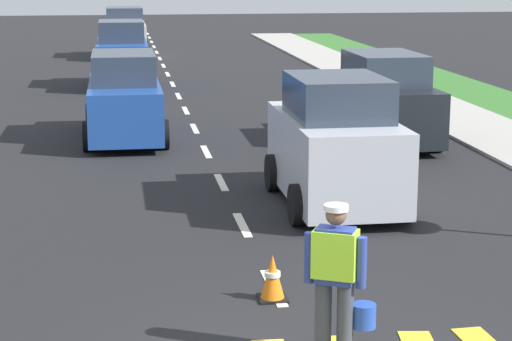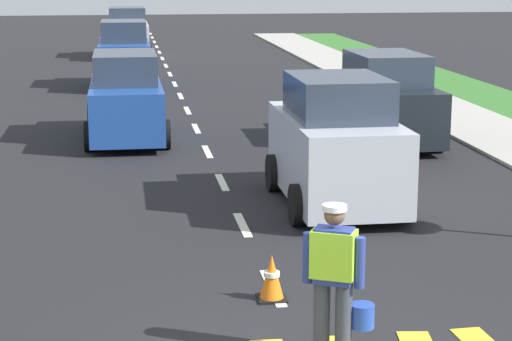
% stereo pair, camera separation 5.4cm
% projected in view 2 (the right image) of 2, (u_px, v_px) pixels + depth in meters
% --- Properties ---
extents(ground_plane, '(96.00, 96.00, 0.00)m').
position_uv_depth(ground_plane, '(180.00, 95.00, 29.70)').
color(ground_plane, black).
extents(lane_center_line, '(0.14, 46.40, 0.01)m').
position_uv_depth(lane_center_line, '(172.00, 79.00, 33.75)').
color(lane_center_line, silver).
rests_on(lane_center_line, ground).
extents(road_worker, '(0.75, 0.46, 1.67)m').
position_uv_depth(road_worker, '(336.00, 273.00, 9.77)').
color(road_worker, '#383D4C').
rests_on(road_worker, ground).
extents(traffic_cone_near, '(0.36, 0.36, 0.58)m').
position_uv_depth(traffic_cone_near, '(272.00, 278.00, 11.56)').
color(traffic_cone_near, black).
rests_on(traffic_cone_near, ground).
extents(car_oncoming_second, '(1.94, 3.90, 2.23)m').
position_uv_depth(car_oncoming_second, '(124.00, 56.00, 31.43)').
color(car_oncoming_second, '#1E4799').
rests_on(car_oncoming_second, ground).
extents(car_parked_far, '(1.97, 4.33, 2.11)m').
position_uv_depth(car_parked_far, '(384.00, 101.00, 21.64)').
color(car_parked_far, black).
rests_on(car_parked_far, ground).
extents(car_outgoing_ahead, '(1.98, 3.81, 2.26)m').
position_uv_depth(car_outgoing_ahead, '(336.00, 146.00, 15.94)').
color(car_outgoing_ahead, silver).
rests_on(car_outgoing_ahead, ground).
extents(car_oncoming_third, '(2.05, 4.24, 2.21)m').
position_uv_depth(car_oncoming_third, '(128.00, 34.00, 41.40)').
color(car_oncoming_third, silver).
rests_on(car_oncoming_third, ground).
extents(car_oncoming_lead, '(1.91, 4.30, 2.06)m').
position_uv_depth(car_oncoming_lead, '(126.00, 99.00, 22.02)').
color(car_oncoming_lead, '#1E4799').
rests_on(car_oncoming_lead, ground).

